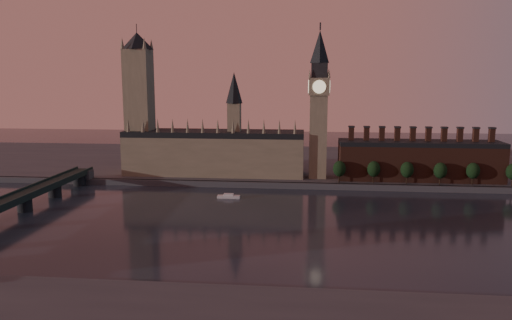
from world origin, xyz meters
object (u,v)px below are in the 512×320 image
Objects in this scene: big_ben at (319,103)px; westminster_bridge at (3,207)px; victoria_tower at (139,98)px; river_boat at (229,196)px.

big_ben reaches higher than westminster_bridge.
victoria_tower is 0.54× the size of westminster_bridge.
victoria_tower reaches higher than westminster_bridge.
big_ben is 93.88m from river_boat.
victoria_tower is 133.21m from westminster_bridge.
victoria_tower is 7.62× the size of river_boat.
westminster_bridge is at bearing -106.56° from victoria_tower.
big_ben is at bearing -2.20° from victoria_tower.
victoria_tower is at bearing 141.63° from river_boat.
river_boat is at bearing 29.52° from westminster_bridge.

